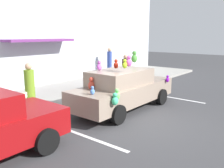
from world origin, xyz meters
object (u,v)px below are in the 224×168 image
Objects in this scene: pedestrian_walking_past at (30,87)px; pedestrian_by_lamp at (125,71)px; pedestrian_near_shopfront at (109,63)px; teddy_bear_on_sidewalk at (24,103)px; plush_covered_car at (123,89)px.

pedestrian_walking_past reaches higher than pedestrian_by_lamp.
pedestrian_by_lamp is (5.58, -0.26, -0.03)m from pedestrian_walking_past.
pedestrian_near_shopfront is 1.11× the size of pedestrian_walking_past.
pedestrian_walking_past is (0.39, 0.21, 0.46)m from teddy_bear_on_sidewalk.
plush_covered_car reaches higher than pedestrian_walking_past.
teddy_bear_on_sidewalk is 0.42× the size of pedestrian_walking_past.
plush_covered_car is 2.81× the size of pedestrian_walking_past.
pedestrian_by_lamp reaches higher than teddy_bear_on_sidewalk.
teddy_bear_on_sidewalk is 0.64m from pedestrian_walking_past.
teddy_bear_on_sidewalk is 5.99m from pedestrian_by_lamp.
pedestrian_near_shopfront is 7.61m from pedestrian_walking_past.
pedestrian_near_shopfront is at bearing 17.73° from teddy_bear_on_sidewalk.
teddy_bear_on_sidewalk is (-2.81, 2.27, -0.33)m from plush_covered_car.
pedestrian_near_shopfront reaches higher than pedestrian_by_lamp.
plush_covered_car is 2.52× the size of pedestrian_near_shopfront.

